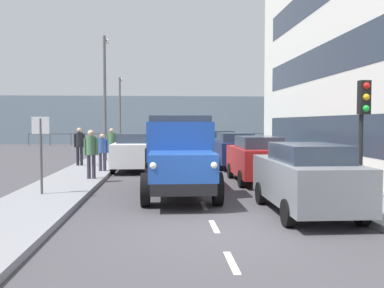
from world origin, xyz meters
TOP-DOWN VIEW (x-y plane):
  - ground_plane at (0.00, -12.06)m, footprint 80.00×80.00m
  - sidewalk_left at (-4.45, -12.06)m, footprint 2.24×42.53m
  - sidewalk_right at (4.45, -12.06)m, footprint 2.24×42.53m
  - road_centreline_markings at (0.00, -11.50)m, footprint 0.12×38.56m
  - sea_horizon at (0.00, -36.33)m, footprint 80.00×0.80m
  - seawall_railing at (-0.00, -32.73)m, footprint 28.08×0.08m
  - truck_vintage_blue at (0.60, -3.81)m, footprint 2.17×5.64m
  - car_grey_kerbside_near at (-2.38, -1.32)m, footprint 1.82×4.07m
  - car_red_kerbside_1 at (-2.38, -6.74)m, footprint 1.76×3.95m
  - car_navy_kerbside_2 at (-2.38, -11.87)m, footprint 1.87×4.24m
  - car_teal_kerbside_3 at (-2.38, -17.14)m, footprint 1.87×4.32m
  - car_white_oppositeside_0 at (2.38, -11.08)m, footprint 1.97×4.52m
  - pedestrian_couple_a at (3.76, -7.12)m, footprint 0.53×0.34m
  - pedestrian_near_railing at (3.70, -9.60)m, footprint 0.53×0.34m
  - pedestrian_in_dark_coat at (5.13, -12.00)m, footprint 0.53×0.34m
  - pedestrian_couple_b at (3.83, -13.93)m, footprint 0.53×0.34m
  - traffic_light_near at (-4.27, -2.32)m, footprint 0.28×0.41m
  - lamp_post_promenade at (4.27, -14.89)m, footprint 0.32×1.14m
  - lamp_post_far at (4.48, -24.97)m, footprint 0.32×1.14m
  - street_sign at (4.63, -3.80)m, footprint 0.50×0.07m

SIDE VIEW (x-z plane):
  - ground_plane at x=0.00m, z-range 0.00..0.00m
  - road_centreline_markings at x=0.00m, z-range 0.00..0.01m
  - sidewalk_left at x=-4.45m, z-range 0.00..0.15m
  - sidewalk_right at x=4.45m, z-range 0.00..0.15m
  - car_red_kerbside_1 at x=-2.38m, z-range 0.03..1.75m
  - car_grey_kerbside_near at x=-2.38m, z-range 0.03..1.75m
  - car_navy_kerbside_2 at x=-2.38m, z-range 0.04..1.76m
  - car_teal_kerbside_3 at x=-2.38m, z-range 0.04..1.76m
  - car_white_oppositeside_0 at x=2.38m, z-range 0.04..1.76m
  - seawall_railing at x=0.00m, z-range 0.32..1.52m
  - pedestrian_near_railing at x=3.70m, z-range 0.29..1.89m
  - truck_vintage_blue at x=0.60m, z-range -0.04..2.39m
  - pedestrian_couple_b at x=3.83m, z-range 0.31..2.08m
  - pedestrian_couple_a at x=3.76m, z-range 0.32..2.12m
  - pedestrian_in_dark_coat at x=5.13m, z-range 0.32..2.15m
  - street_sign at x=4.63m, z-range 0.56..2.81m
  - traffic_light_near at x=-4.27m, z-range 0.87..4.07m
  - sea_horizon at x=0.00m, z-range 0.00..5.00m
  - lamp_post_far at x=4.48m, z-range 0.75..6.36m
  - lamp_post_promenade at x=4.27m, z-range 0.78..7.57m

